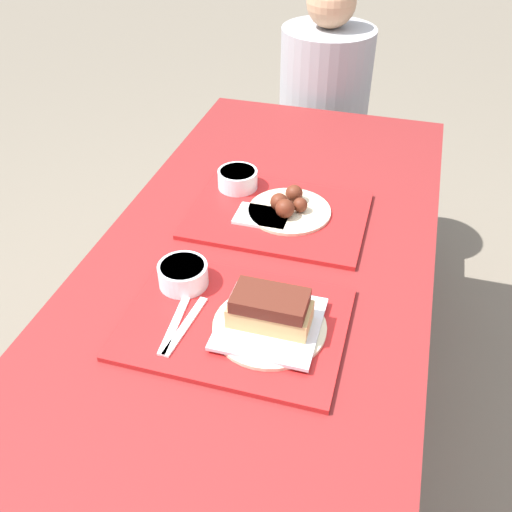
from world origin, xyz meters
name	(u,v)px	position (x,y,z in m)	size (l,w,h in m)	color
ground_plane	(252,469)	(0.00, 0.00, 0.00)	(12.00, 12.00, 0.00)	#706656
picnic_table	(251,309)	(0.00, 0.00, 0.67)	(0.78, 1.85, 0.77)	maroon
picnic_bench_far	(329,183)	(0.00, 1.15, 0.35)	(0.74, 0.28, 0.42)	maroon
tray_near	(235,323)	(0.01, -0.15, 0.77)	(0.44, 0.33, 0.01)	red
tray_far	(277,215)	(0.00, 0.25, 0.77)	(0.44, 0.33, 0.01)	red
bowl_coleslaw_near	(183,274)	(-0.13, -0.07, 0.81)	(0.11, 0.11, 0.05)	silver
brisket_sandwich_plate	(270,316)	(0.08, -0.15, 0.81)	(0.22, 0.22, 0.09)	beige
plastic_fork_near	(175,323)	(-0.10, -0.19, 0.78)	(0.03, 0.17, 0.00)	white
plastic_knife_near	(185,326)	(-0.08, -0.19, 0.78)	(0.03, 0.17, 0.00)	white
condiment_packet	(253,297)	(0.03, -0.08, 0.78)	(0.04, 0.03, 0.01)	#A59E93
bowl_coleslaw_far	(238,178)	(-0.14, 0.34, 0.81)	(0.11, 0.11, 0.05)	silver
wings_plate_far	(289,207)	(0.02, 0.26, 0.79)	(0.21, 0.21, 0.06)	beige
napkin_far	(262,217)	(-0.03, 0.21, 0.78)	(0.13, 0.09, 0.01)	white
person_seated_across	(324,96)	(-0.05, 1.15, 0.72)	(0.34, 0.34, 0.73)	#9E9EA3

